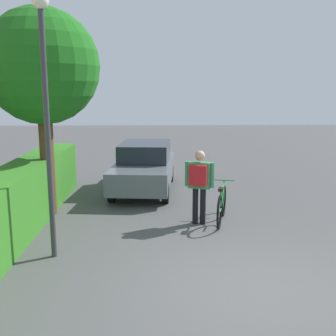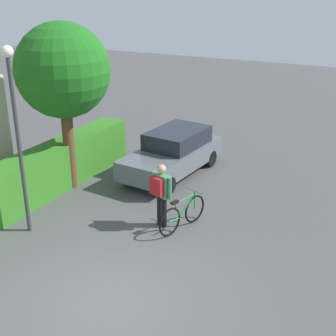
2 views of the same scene
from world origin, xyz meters
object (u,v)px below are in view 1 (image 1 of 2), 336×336
Objects in this scene: bicycle at (222,205)px; tree_kerbside at (42,68)px; person_rider at (199,180)px; street_lamp at (45,95)px; parked_car_near at (144,166)px.

bicycle is 0.34× the size of tree_kerbside.
person_rider is at bearing -104.54° from tree_kerbside.
tree_kerbside reaches higher than street_lamp.
parked_car_near reaches higher than bicycle.
person_rider is 4.49m from tree_kerbside.
person_rider is (-0.14, 0.55, 0.63)m from bicycle.
bicycle is at bearing -149.46° from parked_car_near.
person_rider is 0.35× the size of tree_kerbside.
tree_kerbside reaches higher than bicycle.
person_rider reaches higher than bicycle.
parked_car_near is at bearing -44.17° from tree_kerbside.
street_lamp is 2.84m from tree_kerbside.
parked_car_near is 4.32m from tree_kerbside.
person_rider reaches higher than parked_car_near.
tree_kerbside is at bearing 15.58° from street_lamp.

